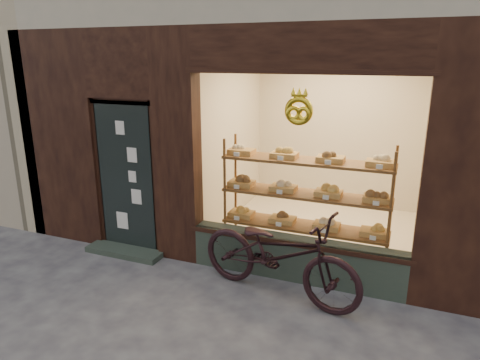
% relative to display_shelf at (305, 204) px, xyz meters
% --- Properties ---
extents(display_shelf, '(2.20, 0.45, 1.70)m').
position_rel_display_shelf_xyz_m(display_shelf, '(0.00, 0.00, 0.00)').
color(display_shelf, brown).
rests_on(display_shelf, ground).
extents(bicycle, '(2.14, 1.11, 1.07)m').
position_rel_display_shelf_xyz_m(bicycle, '(-0.09, -0.90, -0.32)').
color(bicycle, black).
rests_on(bicycle, ground).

